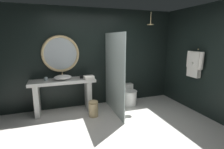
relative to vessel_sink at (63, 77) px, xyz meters
name	(u,v)px	position (x,y,z in m)	size (l,w,h in m)	color
ground_plane	(119,139)	(0.87, -1.57, -0.90)	(5.76, 5.76, 0.00)	silver
back_wall_panel	(94,58)	(0.87, 0.33, 0.40)	(4.80, 0.10, 2.60)	black
side_wall_right	(195,59)	(3.22, -0.81, 0.40)	(0.10, 2.47, 2.60)	black
vanity_counter	(63,91)	(-0.01, 0.00, -0.34)	(1.56, 0.52, 0.84)	silver
vessel_sink	(63,77)	(0.00, 0.00, 0.00)	(0.43, 0.35, 0.20)	white
tumbler_cup	(46,79)	(-0.39, 0.03, -0.02)	(0.08, 0.08, 0.09)	silver
tissue_box	(83,77)	(0.50, 0.03, -0.03)	(0.16, 0.14, 0.06)	black
round_wall_mirror	(61,54)	(-0.01, 0.24, 0.55)	(0.92, 0.07, 0.92)	#D6B77F
shower_glass_panel	(114,74)	(1.19, -0.40, 0.08)	(0.02, 1.36, 1.96)	silver
rain_shower_head	(151,23)	(2.30, -0.13, 1.32)	(0.18, 0.18, 0.33)	#D6B77F
hanging_bathrobe	(194,63)	(3.08, -0.96, 0.33)	(0.20, 0.48, 0.70)	#D6B77F
toilet	(129,95)	(1.76, -0.03, -0.64)	(0.40, 0.60, 0.53)	white
waste_bin	(93,108)	(0.64, -0.48, -0.70)	(0.23, 0.23, 0.40)	#D6B77F
folded_hand_towel	(89,78)	(0.61, -0.16, -0.02)	(0.24, 0.18, 0.09)	silver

